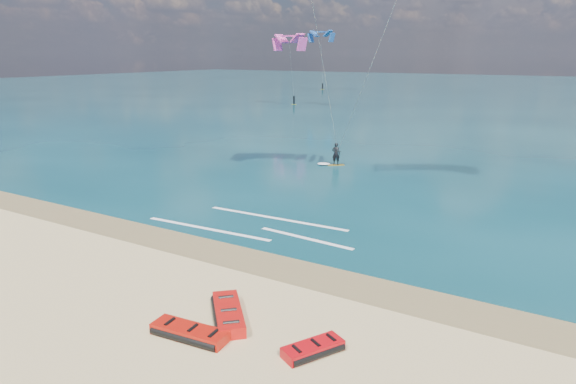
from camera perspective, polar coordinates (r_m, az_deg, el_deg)
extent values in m
plane|color=tan|center=(56.01, 14.65, 6.18)|extent=(320.00, 320.00, 0.00)
cube|color=brown|center=(23.86, -11.98, -5.47)|extent=(320.00, 2.40, 0.01)
cube|color=#0B3540|center=(118.50, 23.73, 9.93)|extent=(320.00, 200.00, 0.04)
cube|color=gold|center=(39.23, 5.33, 3.03)|extent=(1.25, 1.09, 0.06)
imported|color=black|center=(39.06, 5.36, 4.26)|extent=(0.70, 0.54, 1.69)
cylinder|color=black|center=(38.65, 5.56, 4.50)|extent=(0.43, 0.34, 0.04)
cube|color=white|center=(23.73, 1.97, -5.15)|extent=(4.96, 0.60, 0.01)
cube|color=white|center=(25.27, -8.97, -4.04)|extent=(7.10, 0.62, 0.01)
cube|color=white|center=(26.51, -1.32, -2.93)|extent=(8.04, 0.53, 0.01)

